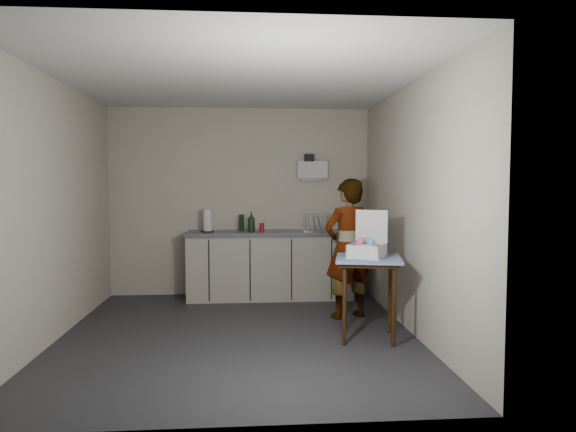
{
  "coord_description": "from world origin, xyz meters",
  "views": [
    {
      "loc": [
        0.11,
        -5.21,
        1.56
      ],
      "look_at": [
        0.55,
        0.45,
        1.2
      ],
      "focal_mm": 32.0,
      "sensor_mm": 36.0,
      "label": 1
    }
  ],
  "objects": [
    {
      "name": "standing_man",
      "position": [
        1.25,
        0.61,
        0.81
      ],
      "size": [
        0.69,
        0.57,
        1.61
      ],
      "primitive_type": "imported",
      "rotation": [
        0.0,
        0.0,
        3.5
      ],
      "color": "#B2A593",
      "rests_on": "ground"
    },
    {
      "name": "wall_left",
      "position": [
        -1.79,
        0.0,
        1.3
      ],
      "size": [
        0.02,
        4.0,
        2.6
      ],
      "primitive_type": "cube",
      "color": "beige",
      "rests_on": "ground"
    },
    {
      "name": "kitchen_counter",
      "position": [
        0.4,
        1.7,
        0.43
      ],
      "size": [
        2.24,
        0.62,
        0.91
      ],
      "color": "black",
      "rests_on": "ground"
    },
    {
      "name": "wall_right",
      "position": [
        1.79,
        0.0,
        1.3
      ],
      "size": [
        0.02,
        4.0,
        2.6
      ],
      "primitive_type": "cube",
      "color": "beige",
      "rests_on": "ground"
    },
    {
      "name": "soap_bottle",
      "position": [
        0.15,
        1.6,
        1.04
      ],
      "size": [
        0.1,
        0.1,
        0.27
      ],
      "primitive_type": "imported",
      "rotation": [
        0.0,
        0.0,
        0.01
      ],
      "color": "black",
      "rests_on": "kitchen_counter"
    },
    {
      "name": "wall_back",
      "position": [
        0.0,
        1.99,
        1.3
      ],
      "size": [
        3.6,
        0.02,
        2.6
      ],
      "primitive_type": "cube",
      "color": "beige",
      "rests_on": "ground"
    },
    {
      "name": "ceiling",
      "position": [
        0.0,
        0.0,
        2.6
      ],
      "size": [
        3.6,
        4.0,
        0.01
      ],
      "primitive_type": "cube",
      "color": "white",
      "rests_on": "wall_back"
    },
    {
      "name": "dish_rack",
      "position": [
        1.02,
        1.66,
        0.97
      ],
      "size": [
        0.36,
        0.27,
        0.25
      ],
      "color": "silver",
      "rests_on": "kitchen_counter"
    },
    {
      "name": "ground",
      "position": [
        0.0,
        0.0,
        0.0
      ],
      "size": [
        4.0,
        4.0,
        0.0
      ],
      "primitive_type": "plane",
      "color": "#27272C",
      "rests_on": "ground"
    },
    {
      "name": "side_table",
      "position": [
        1.3,
        -0.22,
        0.72
      ],
      "size": [
        0.75,
        0.75,
        0.82
      ],
      "rotation": [
        0.0,
        0.0,
        -0.2
      ],
      "color": "#341F0B",
      "rests_on": "ground"
    },
    {
      "name": "wall_shelf",
      "position": [
        1.0,
        1.92,
        1.75
      ],
      "size": [
        0.42,
        0.18,
        0.37
      ],
      "color": "silver",
      "rests_on": "ground"
    },
    {
      "name": "bakery_box",
      "position": [
        1.29,
        -0.21,
        0.93
      ],
      "size": [
        0.45,
        0.46,
        0.46
      ],
      "rotation": [
        0.0,
        0.0,
        -0.5
      ],
      "color": "silver",
      "rests_on": "side_table"
    },
    {
      "name": "soda_can",
      "position": [
        0.3,
        1.75,
        0.96
      ],
      "size": [
        0.06,
        0.06,
        0.11
      ],
      "primitive_type": "cylinder",
      "color": "red",
      "rests_on": "kitchen_counter"
    },
    {
      "name": "dark_bottle",
      "position": [
        0.02,
        1.74,
        1.02
      ],
      "size": [
        0.07,
        0.07,
        0.23
      ],
      "primitive_type": "cylinder",
      "color": "black",
      "rests_on": "kitchen_counter"
    },
    {
      "name": "paper_towel",
      "position": [
        -0.43,
        1.66,
        1.05
      ],
      "size": [
        0.17,
        0.17,
        0.3
      ],
      "color": "black",
      "rests_on": "kitchen_counter"
    }
  ]
}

